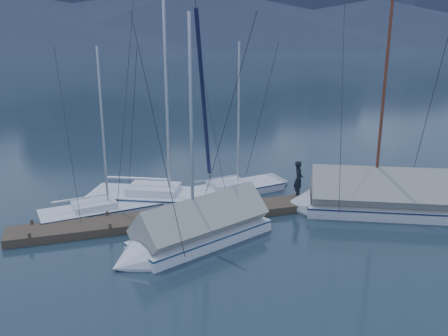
{
  "coord_description": "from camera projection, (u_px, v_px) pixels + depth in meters",
  "views": [
    {
      "loc": [
        -6.03,
        -16.75,
        7.85
      ],
      "look_at": [
        0.0,
        2.0,
        2.2
      ],
      "focal_mm": 38.0,
      "sensor_mm": 36.0,
      "label": 1
    }
  ],
  "objects": [
    {
      "name": "sailboat_covered_far",
      "position": [
        190.0,
        234.0,
        18.02
      ],
      "size": [
        6.95,
        4.42,
        9.39
      ],
      "color": "white",
      "rests_on": "ground"
    },
    {
      "name": "person",
      "position": [
        299.0,
        179.0,
        22.25
      ],
      "size": [
        0.61,
        0.74,
        1.75
      ],
      "primitive_type": "imported",
      "rotation": [
        0.0,
        0.0,
        1.22
      ],
      "color": "black",
      "rests_on": "dock"
    },
    {
      "name": "dock",
      "position": [
        224.0,
        213.0,
        21.07
      ],
      "size": [
        18.0,
        1.5,
        0.54
      ],
      "color": "#382D23",
      "rests_on": "ground"
    },
    {
      "name": "sailboat_open_mid",
      "position": [
        181.0,
        200.0,
        22.5
      ],
      "size": [
        8.05,
        5.37,
        10.4
      ],
      "color": "silver",
      "rests_on": "ground"
    },
    {
      "name": "sailboat_open_right",
      "position": [
        245.0,
        188.0,
        24.35
      ],
      "size": [
        6.41,
        3.03,
        8.19
      ],
      "color": "silver",
      "rests_on": "ground"
    },
    {
      "name": "sailboat_open_left",
      "position": [
        118.0,
        209.0,
        21.47
      ],
      "size": [
        6.28,
        2.82,
        8.05
      ],
      "color": "silver",
      "rests_on": "ground"
    },
    {
      "name": "ground",
      "position": [
        239.0,
        233.0,
        19.27
      ],
      "size": [
        1000.0,
        1000.0,
        0.0
      ],
      "primitive_type": "plane",
      "color": "black",
      "rests_on": "ground"
    },
    {
      "name": "mooring_posts",
      "position": [
        213.0,
        209.0,
        20.85
      ],
      "size": [
        15.12,
        1.52,
        0.35
      ],
      "color": "#382D23",
      "rests_on": "ground"
    },
    {
      "name": "sailboat_covered_near",
      "position": [
        370.0,
        201.0,
        21.36
      ],
      "size": [
        8.21,
        5.57,
        10.33
      ],
      "color": "silver",
      "rests_on": "ground"
    }
  ]
}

